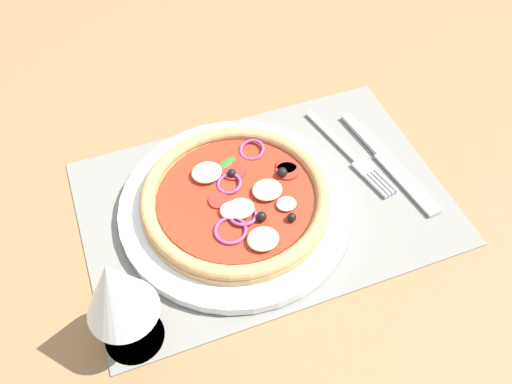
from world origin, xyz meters
TOP-DOWN VIEW (x-y plane):
  - ground_plane at (0.00, 0.00)cm, footprint 190.00×140.00cm
  - placemat at (0.00, 0.00)cm, footprint 45.63×30.84cm
  - plate at (3.85, 0.28)cm, footprint 29.01×29.01cm
  - pizza at (3.78, 0.31)cm, footprint 23.41×23.41cm
  - fork at (-13.92, -2.84)cm, footprint 5.30×17.91cm
  - knife at (-17.91, -0.11)cm, footprint 4.41×20.04cm
  - wine_glass at (19.55, 12.02)cm, footprint 7.20×7.20cm

SIDE VIEW (x-z plane):
  - ground_plane at x=0.00cm, z-range -2.40..0.00cm
  - placemat at x=0.00cm, z-range 0.00..0.40cm
  - fork at x=-13.92cm, z-range 0.40..0.84cm
  - knife at x=-17.91cm, z-range 0.35..0.96cm
  - plate at x=3.85cm, z-range 0.40..1.76cm
  - pizza at x=3.78cm, z-range 1.57..4.16cm
  - wine_glass at x=19.55cm, z-range 2.92..17.82cm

